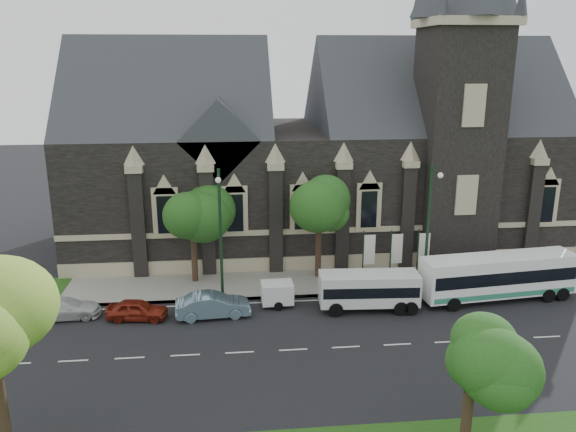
{
  "coord_description": "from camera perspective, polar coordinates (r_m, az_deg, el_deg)",
  "views": [
    {
      "loc": [
        -3.19,
        -28.59,
        15.99
      ],
      "look_at": [
        0.31,
        6.0,
        6.11
      ],
      "focal_mm": 35.61,
      "sensor_mm": 36.0,
      "label": 1
    }
  ],
  "objects": [
    {
      "name": "banner_flag_center",
      "position": [
        41.59,
        10.59,
        -3.52
      ],
      "size": [
        0.9,
        0.1,
        4.0
      ],
      "color": "#15311B",
      "rests_on": "ground"
    },
    {
      "name": "box_trailer",
      "position": [
        37.81,
        -1.09,
        -7.67
      ],
      "size": [
        2.99,
        1.76,
        1.59
      ],
      "rotation": [
        0.0,
        0.0,
        0.03
      ],
      "color": "silver",
      "rests_on": "ground"
    },
    {
      "name": "shuttle_bus",
      "position": [
        37.44,
        8.12,
        -7.19
      ],
      "size": [
        6.48,
        2.6,
        2.46
      ],
      "rotation": [
        0.0,
        0.0,
        -0.06
      ],
      "color": "silver",
      "rests_on": "ground"
    },
    {
      "name": "sidewalk",
      "position": [
        41.41,
        -0.93,
        -6.75
      ],
      "size": [
        80.0,
        5.0,
        0.15
      ],
      "primitive_type": "cube",
      "color": "gray",
      "rests_on": "ground"
    },
    {
      "name": "tree_walk_right",
      "position": [
        41.1,
        3.36,
        1.5
      ],
      "size": [
        4.08,
        4.08,
        7.8
      ],
      "color": "black",
      "rests_on": "ground"
    },
    {
      "name": "ground",
      "position": [
        32.91,
        0.52,
        -13.21
      ],
      "size": [
        160.0,
        160.0,
        0.0
      ],
      "primitive_type": "plane",
      "color": "black",
      "rests_on": "ground"
    },
    {
      "name": "banner_flag_right",
      "position": [
        42.19,
        13.2,
        -3.4
      ],
      "size": [
        0.9,
        0.1,
        4.0
      ],
      "color": "#15311B",
      "rests_on": "ground"
    },
    {
      "name": "banner_flag_left",
      "position": [
        41.09,
        7.9,
        -3.64
      ],
      "size": [
        0.9,
        0.1,
        4.0
      ],
      "color": "#15311B",
      "rests_on": "ground"
    },
    {
      "name": "car_far_white",
      "position": [
        38.87,
        -21.49,
        -8.56
      ],
      "size": [
        4.61,
        2.19,
        1.3
      ],
      "primitive_type": "imported",
      "rotation": [
        0.0,
        0.0,
        1.65
      ],
      "color": "silver",
      "rests_on": "ground"
    },
    {
      "name": "tour_coach",
      "position": [
        40.92,
        20.27,
        -5.63
      ],
      "size": [
        10.77,
        3.42,
        3.09
      ],
      "rotation": [
        0.0,
        0.0,
        0.11
      ],
      "color": "white",
      "rests_on": "ground"
    },
    {
      "name": "tree_walk_left",
      "position": [
        40.69,
        -9.27,
        1.05
      ],
      "size": [
        3.91,
        3.91,
        7.64
      ],
      "color": "black",
      "rests_on": "ground"
    },
    {
      "name": "museum",
      "position": [
        48.73,
        4.13,
        6.58
      ],
      "size": [
        40.0,
        17.7,
        29.9
      ],
      "color": "black",
      "rests_on": "ground"
    },
    {
      "name": "street_lamp_near",
      "position": [
        39.57,
        13.93,
        -0.58
      ],
      "size": [
        0.36,
        1.88,
        9.0
      ],
      "color": "#15311B",
      "rests_on": "ground"
    },
    {
      "name": "sedan",
      "position": [
        36.64,
        -7.51,
        -8.83
      ],
      "size": [
        4.79,
        2.02,
        1.54
      ],
      "primitive_type": "imported",
      "rotation": [
        0.0,
        0.0,
        1.66
      ],
      "color": "#6E8C9F",
      "rests_on": "ground"
    },
    {
      "name": "tree_park_east",
      "position": [
        24.25,
        18.19,
        -12.97
      ],
      "size": [
        3.4,
        3.4,
        6.28
      ],
      "color": "black",
      "rests_on": "ground"
    },
    {
      "name": "street_lamp_mid",
      "position": [
        37.31,
        -6.78,
        -1.21
      ],
      "size": [
        0.36,
        1.88,
        9.0
      ],
      "color": "#15311B",
      "rests_on": "ground"
    },
    {
      "name": "car_far_red",
      "position": [
        37.28,
        -14.83,
        -9.03
      ],
      "size": [
        3.89,
        1.92,
        1.28
      ],
      "primitive_type": "imported",
      "rotation": [
        0.0,
        0.0,
        1.46
      ],
      "color": "maroon",
      "rests_on": "ground"
    }
  ]
}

